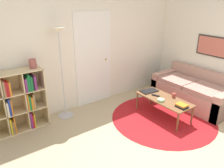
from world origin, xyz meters
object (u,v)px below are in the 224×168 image
coffee_table (164,100)px  cup (174,96)px  bowl (161,100)px  bookshelf (11,103)px  laptop (149,91)px  couch (194,91)px  floor_lamp (60,46)px  vase_on_shelf (33,64)px

coffee_table → cup: bearing=-27.8°
coffee_table → bowl: bowl is taller
bookshelf → laptop: bookshelf is taller
bookshelf → cup: (2.72, -1.30, -0.11)m
coffee_table → laptop: 0.41m
coffee_table → couch: bearing=0.8°
couch → cup: couch is taller
floor_lamp → laptop: 2.03m
bookshelf → couch: bearing=-18.4°
laptop → bowl: 0.48m
couch → cup: size_ratio=19.73×
floor_lamp → vase_on_shelf: bearing=175.1°
floor_lamp → coffee_table: 2.24m
couch → vase_on_shelf: (-3.13, 1.19, 0.91)m
cup → bookshelf: bearing=154.4°
coffee_table → bowl: 0.17m
bookshelf → cup: 3.02m
couch → cup: 0.88m
bowl → vase_on_shelf: 2.43m
coffee_table → bookshelf: bearing=154.6°
couch → coffee_table: (-1.04, -0.01, 0.09)m
bookshelf → cup: size_ratio=12.59×
coffee_table → vase_on_shelf: bearing=150.0°
floor_lamp → bowl: floor_lamp is taller
bookshelf → coffee_table: (2.54, -1.21, -0.19)m
bookshelf → bowl: 2.71m
laptop → cup: size_ratio=4.36×
couch → bowl: (-1.19, -0.07, 0.15)m
bookshelf → bowl: (2.39, -1.26, -0.13)m
bookshelf → laptop: 2.67m
floor_lamp → cup: bearing=-35.5°
couch → coffee_table: size_ratio=1.51×
bowl → cup: 0.33m
bookshelf → coffee_table: size_ratio=0.96×
vase_on_shelf → bookshelf: bearing=179.7°
floor_lamp → cup: (1.76, -1.26, -0.99)m
vase_on_shelf → laptop: bearing=-21.0°
floor_lamp → laptop: bearing=-25.5°
floor_lamp → vase_on_shelf: size_ratio=10.97×
bookshelf → vase_on_shelf: bearing=-0.3°
laptop → cup: 0.53m
couch → vase_on_shelf: 3.47m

